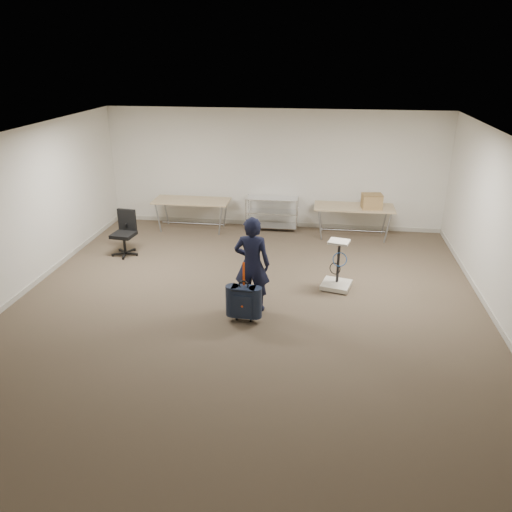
# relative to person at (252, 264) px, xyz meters

# --- Properties ---
(ground) EXTENTS (9.00, 9.00, 0.00)m
(ground) POSITION_rel_person_xyz_m (-0.10, -0.17, -0.81)
(ground) COLOR #46392A
(ground) RESTS_ON ground
(room_shell) EXTENTS (8.00, 9.00, 9.00)m
(room_shell) POSITION_rel_person_xyz_m (-0.10, 1.21, -0.76)
(room_shell) COLOR silver
(room_shell) RESTS_ON ground
(folding_table_left) EXTENTS (1.80, 0.75, 0.73)m
(folding_table_left) POSITION_rel_person_xyz_m (-2.00, 3.78, -0.13)
(folding_table_left) COLOR #9F8761
(folding_table_left) RESTS_ON ground
(folding_table_right) EXTENTS (1.80, 0.75, 0.73)m
(folding_table_right) POSITION_rel_person_xyz_m (1.80, 3.78, -0.13)
(folding_table_right) COLOR #9F8761
(folding_table_right) RESTS_ON ground
(wire_shelf) EXTENTS (1.22, 0.47, 0.80)m
(wire_shelf) POSITION_rel_person_xyz_m (-0.10, 4.03, -0.37)
(wire_shelf) COLOR silver
(wire_shelf) RESTS_ON ground
(person) EXTENTS (0.60, 0.41, 1.61)m
(person) POSITION_rel_person_xyz_m (0.00, 0.00, 0.00)
(person) COLOR black
(person) RESTS_ON ground
(suitcase) EXTENTS (0.38, 0.24, 1.02)m
(suitcase) POSITION_rel_person_xyz_m (-0.07, -0.44, -0.46)
(suitcase) COLOR black
(suitcase) RESTS_ON ground
(office_chair) EXTENTS (0.57, 0.57, 0.94)m
(office_chair) POSITION_rel_person_xyz_m (-3.00, 2.03, -0.52)
(office_chair) COLOR black
(office_chair) RESTS_ON ground
(equipment_cart) EXTENTS (0.60, 0.60, 0.92)m
(equipment_cart) POSITION_rel_person_xyz_m (1.40, 0.99, -0.57)
(equipment_cart) COLOR beige
(equipment_cart) RESTS_ON ground
(cardboard_box) EXTENTS (0.47, 0.38, 0.33)m
(cardboard_box) POSITION_rel_person_xyz_m (2.17, 3.69, 0.09)
(cardboard_box) COLOR #9C7248
(cardboard_box) RESTS_ON folding_table_right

